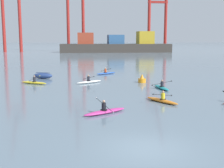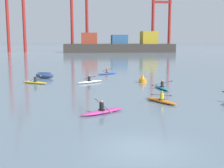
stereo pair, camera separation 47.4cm
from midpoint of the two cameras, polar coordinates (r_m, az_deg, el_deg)
The scene contains 13 objects.
ground_plane at distance 14.00m, azimuth 6.71°, elevation -12.43°, with size 800.00×800.00×0.00m, color slate.
container_barge at distance 112.40m, azimuth 1.60°, elevation 7.50°, with size 41.49×9.05×7.85m.
gantry_crane_west at distance 120.97m, azimuth -18.22°, elevation 14.41°, with size 7.32×16.51×38.48m.
gantry_crane_west_mid at distance 120.72m, azimuth -6.26°, elevation 14.77°, with size 7.18×20.15×36.46m.
gantry_crane_east_mid at distance 122.23m, azimuth 9.78°, elevation 14.04°, with size 8.03×17.59×36.51m.
capsized_dinghy at distance 38.88m, azimuth -12.65°, elevation 1.61°, with size 2.82×1.97×0.76m.
channel_buoy at distance 34.38m, azimuth 6.38°, elevation 0.87°, with size 0.90×0.90×1.00m.
kayak_magenta at distance 20.11m, azimuth -1.15°, elevation -5.27°, with size 3.22×2.27×1.02m.
kayak_teal at distance 30.25m, azimuth 10.08°, elevation -0.65°, with size 2.26×3.45×0.95m.
kayak_orange at distance 23.92m, azimuth 10.05°, elevation -3.13°, with size 2.15×3.27×0.95m.
kayak_blue at distance 42.40m, azimuth -0.57°, elevation 2.16°, with size 3.16×2.39×0.95m.
kayak_yellow at distance 34.49m, azimuth -14.36°, elevation 0.36°, with size 3.23×2.25×0.95m.
kayak_white at distance 34.01m, azimuth -3.92°, elevation 0.50°, with size 3.18×2.35×0.95m.
Camera 2 is at (-2.65, -12.76, 5.05)m, focal length 47.14 mm.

